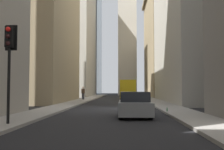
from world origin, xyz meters
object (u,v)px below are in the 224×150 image
(delivery_truck, at_px, (128,89))
(discarded_bottle, at_px, (167,110))
(pedestrian, at_px, (83,92))
(traffic_light_foreground, at_px, (9,50))
(hatchback_grey, at_px, (135,105))

(delivery_truck, distance_m, discarded_bottle, 22.28)
(delivery_truck, xyz_separation_m, discarded_bottle, (-22.14, -2.17, -1.21))
(delivery_truck, bearing_deg, pedestrian, 126.68)
(traffic_light_foreground, bearing_deg, discarded_bottle, -51.14)
(hatchback_grey, relative_size, discarded_bottle, 15.93)
(delivery_truck, relative_size, traffic_light_foreground, 1.54)
(hatchback_grey, bearing_deg, delivery_truck, -0.00)
(pedestrian, bearing_deg, traffic_light_foreground, -178.55)
(hatchback_grey, xyz_separation_m, pedestrian, (19.59, 6.05, 0.41))
(hatchback_grey, distance_m, traffic_light_foreground, 7.32)
(traffic_light_foreground, bearing_deg, hatchback_grey, -52.52)
(delivery_truck, height_order, pedestrian, delivery_truck)
(delivery_truck, height_order, hatchback_grey, delivery_truck)
(hatchback_grey, xyz_separation_m, traffic_light_foreground, (-4.18, 5.45, 2.56))
(pedestrian, xyz_separation_m, discarded_bottle, (-17.63, -8.22, -0.82))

